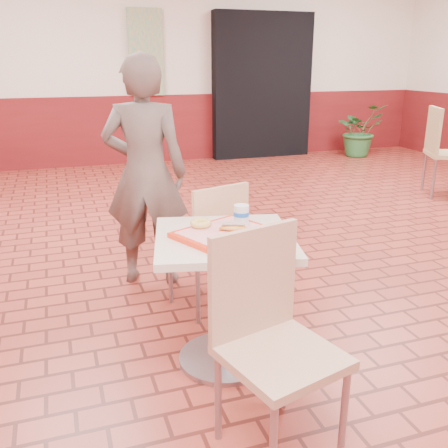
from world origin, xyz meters
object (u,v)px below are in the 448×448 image
object	(u,v)px
customer	(145,173)
long_john_donut	(233,227)
chair_main_front	(270,331)
chair_second_left	(443,147)
chair_main_back	(211,241)
serving_tray	(224,233)
main_table	(224,279)
potted_plant	(359,130)
paper_cup	(241,214)
ring_donut	(201,223)

from	to	relation	value
customer	long_john_donut	size ratio (longest dim) A/B	11.15
chair_main_front	chair_second_left	bearing A→B (deg)	25.87
chair_main_back	serving_tray	distance (m)	0.62
chair_main_front	main_table	bearing A→B (deg)	74.10
chair_main_front	long_john_donut	size ratio (longest dim) A/B	6.39
long_john_donut	potted_plant	distance (m)	6.26
long_john_donut	paper_cup	distance (m)	0.12
chair_main_back	customer	distance (m)	0.72
ring_donut	chair_second_left	xyz separation A→B (m)	(3.54, 2.33, -0.18)
potted_plant	main_table	bearing A→B (deg)	-129.14
ring_donut	paper_cup	bearing A→B (deg)	-6.89
customer	paper_cup	size ratio (longest dim) A/B	15.98
chair_main_back	potted_plant	bearing A→B (deg)	-148.82
serving_tray	potted_plant	world-z (taller)	potted_plant
chair_main_front	potted_plant	size ratio (longest dim) A/B	1.07
chair_main_back	ring_donut	xyz separation A→B (m)	(-0.20, -0.46, 0.28)
customer	paper_cup	distance (m)	1.10
long_john_donut	chair_second_left	distance (m)	4.19
long_john_donut	potted_plant	size ratio (longest dim) A/B	0.17
serving_tray	main_table	bearing A→B (deg)	-90.00
paper_cup	long_john_donut	bearing A→B (deg)	-132.17
serving_tray	potted_plant	size ratio (longest dim) A/B	0.52
main_table	serving_tray	distance (m)	0.24
ring_donut	chair_second_left	world-z (taller)	chair_second_left
ring_donut	potted_plant	world-z (taller)	potted_plant
paper_cup	potted_plant	world-z (taller)	potted_plant
main_table	long_john_donut	xyz separation A→B (m)	(0.04, -0.01, 0.27)
chair_main_front	ring_donut	xyz separation A→B (m)	(-0.08, 0.68, 0.24)
customer	long_john_donut	world-z (taller)	customer
customer	paper_cup	world-z (taller)	customer
serving_tray	long_john_donut	size ratio (longest dim) A/B	3.10
chair_main_back	long_john_donut	bearing A→B (deg)	66.19
serving_tray	potted_plant	bearing A→B (deg)	50.86
long_john_donut	chair_main_back	bearing A→B (deg)	83.23
chair_second_left	main_table	bearing A→B (deg)	149.66
customer	potted_plant	size ratio (longest dim) A/B	1.86
customer	chair_second_left	xyz separation A→B (m)	(3.63, 1.29, -0.22)
chair_main_front	ring_donut	distance (m)	0.72
chair_main_front	serving_tray	size ratio (longest dim) A/B	2.06
ring_donut	chair_main_back	bearing A→B (deg)	66.88
customer	serving_tray	bearing A→B (deg)	118.60
chair_main_front	chair_main_back	xyz separation A→B (m)	(0.12, 1.14, -0.04)
main_table	potted_plant	xyz separation A→B (m)	(3.96, 4.86, -0.05)
chair_main_back	paper_cup	bearing A→B (deg)	73.90
chair_main_front	long_john_donut	world-z (taller)	chair_main_front
ring_donut	potted_plant	bearing A→B (deg)	49.68
customer	long_john_donut	bearing A→B (deg)	120.45
chair_main_front	paper_cup	world-z (taller)	chair_main_front
ring_donut	long_john_donut	distance (m)	0.17
serving_tray	long_john_donut	distance (m)	0.05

